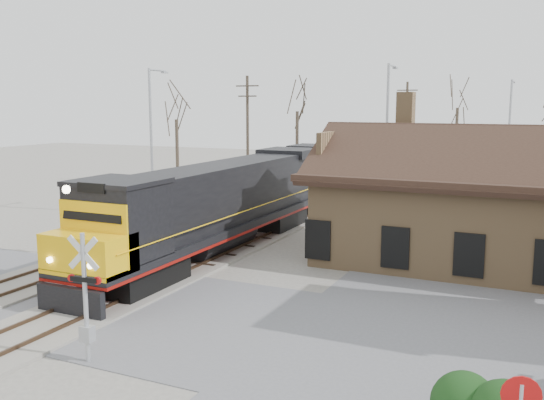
# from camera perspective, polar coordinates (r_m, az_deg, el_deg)

# --- Properties ---
(ground) EXTENTS (140.00, 140.00, 0.00)m
(ground) POSITION_cam_1_polar(r_m,az_deg,el_deg) (23.65, -15.66, -9.35)
(ground) COLOR #9E998F
(ground) RESTS_ON ground
(road) EXTENTS (60.00, 9.00, 0.03)m
(road) POSITION_cam_1_polar(r_m,az_deg,el_deg) (23.65, -15.66, -9.32)
(road) COLOR slate
(road) RESTS_ON ground
(track_main) EXTENTS (3.40, 90.00, 0.24)m
(track_main) POSITION_cam_1_polar(r_m,az_deg,el_deg) (35.92, 0.07, -2.60)
(track_main) COLOR #9E998F
(track_main) RESTS_ON ground
(track_siding) EXTENTS (3.40, 90.00, 0.24)m
(track_siding) POSITION_cam_1_polar(r_m,az_deg,el_deg) (38.00, -6.10, -2.00)
(track_siding) COLOR #9E998F
(track_siding) RESTS_ON ground
(depot) EXTENTS (15.20, 9.31, 7.90)m
(depot) POSITION_cam_1_polar(r_m,az_deg,el_deg) (29.45, 19.11, -1.07)
(depot) COLOR #9B7850
(depot) RESTS_ON ground
(locomotive_lead) EXTENTS (3.07, 20.57, 4.57)m
(locomotive_lead) POSITION_cam_1_polar(r_m,az_deg,el_deg) (29.42, -5.67, -0.63)
(locomotive_lead) COLOR black
(locomotive_lead) RESTS_ON ground
(locomotive_trailing) EXTENTS (3.07, 20.57, 4.32)m
(locomotive_trailing) POSITION_cam_1_polar(r_m,az_deg,el_deg) (48.36, 7.03, 3.15)
(locomotive_trailing) COLOR black
(locomotive_trailing) RESTS_ON ground
(crossbuck_near) EXTENTS (1.08, 0.28, 3.79)m
(crossbuck_near) POSITION_cam_1_polar(r_m,az_deg,el_deg) (18.13, -17.14, -9.16)
(crossbuck_near) COLOR #A5A8AD
(crossbuck_near) RESTS_ON ground
(crossbuck_far) EXTENTS (1.00, 0.39, 3.60)m
(crossbuck_far) POSITION_cam_1_polar(r_m,az_deg,el_deg) (30.87, -18.12, -1.87)
(crossbuck_far) COLOR #A5A8AD
(crossbuck_far) RESTS_ON ground
(streetlight_a) EXTENTS (0.25, 2.04, 9.58)m
(streetlight_a) POSITION_cam_1_polar(r_m,az_deg,el_deg) (40.61, -11.20, 6.08)
(streetlight_a) COLOR #A5A8AD
(streetlight_a) RESTS_ON ground
(streetlight_b) EXTENTS (0.25, 2.04, 9.80)m
(streetlight_b) POSITION_cam_1_polar(r_m,az_deg,el_deg) (39.26, 10.80, 6.16)
(streetlight_b) COLOR #A5A8AD
(streetlight_b) RESTS_ON ground
(streetlight_c) EXTENTS (0.25, 2.04, 9.22)m
(streetlight_c) POSITION_cam_1_polar(r_m,az_deg,el_deg) (52.57, 21.42, 6.07)
(streetlight_c) COLOR #A5A8AD
(streetlight_c) RESTS_ON ground
(utility_pole_a) EXTENTS (2.00, 0.24, 9.51)m
(utility_pole_a) POSITION_cam_1_polar(r_m,az_deg,el_deg) (48.92, -2.31, 6.31)
(utility_pole_a) COLOR #382D23
(utility_pole_a) RESTS_ON ground
(utility_pole_b) EXTENTS (2.00, 0.24, 9.40)m
(utility_pole_b) POSITION_cam_1_polar(r_m,az_deg,el_deg) (61.10, 12.50, 6.61)
(utility_pole_b) COLOR #382D23
(utility_pole_b) RESTS_ON ground
(tree_a) EXTENTS (3.92, 3.92, 9.59)m
(tree_a) POSITION_cam_1_polar(r_m,az_deg,el_deg) (57.18, -9.01, 8.46)
(tree_a) COLOR #382D23
(tree_a) RESTS_ON ground
(tree_b) EXTENTS (4.40, 4.40, 10.79)m
(tree_b) POSITION_cam_1_polar(r_m,az_deg,el_deg) (57.49, 2.40, 9.42)
(tree_b) COLOR #382D23
(tree_b) RESTS_ON ground
(tree_c) EXTENTS (4.58, 4.58, 11.23)m
(tree_c) POSITION_cam_1_polar(r_m,az_deg,el_deg) (68.35, 17.11, 9.24)
(tree_c) COLOR #382D23
(tree_c) RESTS_ON ground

